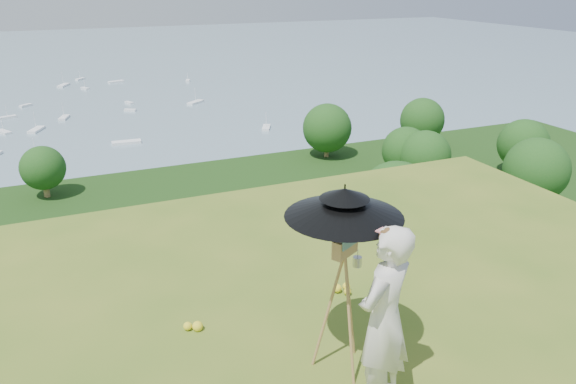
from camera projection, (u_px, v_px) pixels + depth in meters
name	position (u px, v px, depth m)	size (l,w,h in m)	color
shoreline_tier	(87.00, 269.00, 81.61)	(170.00, 28.00, 8.00)	#70695A
bay_water	(49.00, 77.00, 222.07)	(700.00, 700.00, 0.00)	gray
slope_trees	(99.00, 260.00, 39.79)	(110.00, 50.00, 6.00)	#154917
harbor_town	(81.00, 228.00, 79.26)	(110.00, 22.00, 5.00)	silver
moored_boats	(8.00, 126.00, 149.72)	(140.00, 140.00, 0.70)	white
painter	(384.00, 319.00, 5.20)	(0.69, 0.45, 1.89)	beige
field_easel	(343.00, 299.00, 5.72)	(0.63, 0.63, 1.67)	#A27C44
sun_umbrella	(344.00, 219.00, 5.42)	(1.16, 1.16, 0.71)	black
painter_cap	(390.00, 232.00, 4.88)	(0.18, 0.22, 0.10)	#D9777B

